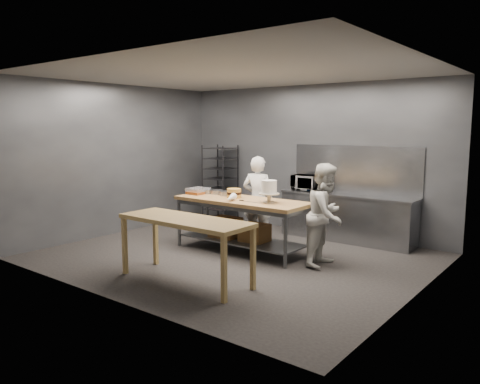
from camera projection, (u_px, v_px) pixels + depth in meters
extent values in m
plane|color=black|center=(234.00, 256.00, 7.84)|extent=(6.00, 6.00, 0.00)
cube|color=#4C4F54|center=(310.00, 159.00, 9.59)|extent=(6.00, 0.04, 3.00)
cube|color=olive|center=(242.00, 201.00, 8.04)|extent=(2.40, 0.90, 0.06)
cube|color=#47494C|center=(242.00, 240.00, 8.14)|extent=(2.25, 0.75, 0.03)
cylinder|color=#47494C|center=(179.00, 222.00, 8.49)|extent=(0.06, 0.06, 0.86)
cylinder|color=#47494C|center=(208.00, 216.00, 9.10)|extent=(0.06, 0.06, 0.86)
cylinder|color=#47494C|center=(285.00, 241.00, 7.11)|extent=(0.06, 0.06, 0.86)
cylinder|color=#47494C|center=(311.00, 232.00, 7.72)|extent=(0.06, 0.06, 0.86)
cube|color=brown|center=(225.00, 227.00, 8.29)|extent=(0.50, 0.40, 0.35)
cube|color=brown|center=(255.00, 233.00, 7.98)|extent=(0.45, 0.38, 0.30)
cube|color=olive|center=(185.00, 220.00, 6.46)|extent=(2.00, 0.70, 0.06)
cube|color=olive|center=(125.00, 246.00, 6.87)|extent=(0.06, 0.06, 0.84)
cube|color=olive|center=(156.00, 238.00, 7.33)|extent=(0.06, 0.06, 0.84)
cube|color=olive|center=(224.00, 270.00, 5.71)|extent=(0.06, 0.06, 0.84)
cube|color=olive|center=(253.00, 259.00, 6.18)|extent=(0.06, 0.06, 0.84)
cube|color=slate|center=(347.00, 195.00, 8.82)|extent=(2.60, 0.60, 0.04)
cube|color=slate|center=(347.00, 218.00, 8.88)|extent=(2.56, 0.56, 0.86)
cube|color=slate|center=(355.00, 169.00, 8.99)|extent=(2.60, 0.02, 0.90)
cube|color=black|center=(220.00, 184.00, 10.63)|extent=(0.66, 0.71, 1.75)
cube|color=silver|center=(220.00, 198.00, 10.67)|extent=(0.40, 0.28, 0.45)
imported|color=white|center=(258.00, 200.00, 8.71)|extent=(0.67, 0.52, 1.62)
imported|color=silver|center=(326.00, 215.00, 7.25)|extent=(0.65, 0.81, 1.60)
imported|color=black|center=(306.00, 183.00, 9.33)|extent=(0.54, 0.37, 0.30)
cylinder|color=#BDB297|center=(269.00, 202.00, 7.66)|extent=(0.20, 0.20, 0.02)
cylinder|color=#BDB297|center=(269.00, 198.00, 7.65)|extent=(0.06, 0.06, 0.12)
cylinder|color=#BDB297|center=(269.00, 194.00, 7.64)|extent=(0.34, 0.34, 0.02)
cylinder|color=silver|center=(269.00, 187.00, 7.62)|extent=(0.25, 0.25, 0.21)
cylinder|color=gold|center=(234.00, 196.00, 8.21)|extent=(0.25, 0.25, 0.06)
cylinder|color=black|center=(234.00, 193.00, 8.20)|extent=(0.25, 0.25, 0.04)
cylinder|color=gold|center=(234.00, 190.00, 8.20)|extent=(0.25, 0.25, 0.06)
cylinder|color=gray|center=(217.00, 192.00, 8.66)|extent=(0.24, 0.24, 0.07)
cylinder|color=gray|center=(227.00, 193.00, 8.50)|extent=(0.27, 0.27, 0.07)
cylinder|color=gray|center=(207.00, 191.00, 8.75)|extent=(0.25, 0.25, 0.07)
cone|color=silver|center=(230.00, 198.00, 7.77)|extent=(0.26, 0.40, 0.12)
cube|color=slate|center=(250.00, 202.00, 7.74)|extent=(0.28, 0.02, 0.00)
cube|color=black|center=(242.00, 200.00, 7.84)|extent=(0.09, 0.02, 0.02)
cube|color=#964C1E|center=(195.00, 193.00, 8.62)|extent=(0.30, 0.20, 0.05)
cube|color=silver|center=(195.00, 190.00, 8.61)|extent=(0.31, 0.21, 0.06)
cube|color=#964C1E|center=(201.00, 192.00, 8.75)|extent=(0.30, 0.20, 0.05)
cube|color=silver|center=(201.00, 189.00, 8.75)|extent=(0.31, 0.21, 0.06)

